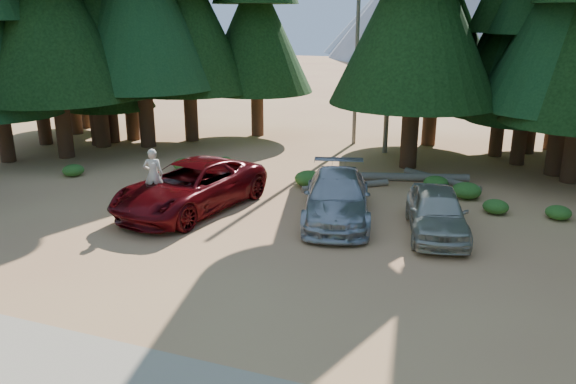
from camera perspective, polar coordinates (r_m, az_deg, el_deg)
name	(u,v)px	position (r m, az deg, el deg)	size (l,w,h in m)	color
ground	(259,263)	(16.07, -3.00, -7.21)	(160.00, 160.00, 0.00)	#BC764F
forest_belt_north	(371,149)	(29.75, 8.46, 4.32)	(36.00, 7.00, 22.00)	black
snag_front	(391,31)	(28.34, 10.44, 15.83)	(0.24, 0.24, 12.00)	#675F52
snag_back	(357,49)	(30.26, 7.01, 14.18)	(0.20, 0.20, 10.00)	#675F52
red_pickup	(190,187)	(20.31, -9.88, 0.54)	(2.89, 6.26, 1.74)	#52070B
silver_minivan_center	(337,197)	(19.23, 4.99, -0.50)	(2.20, 5.42, 1.57)	#AAADB2
silver_minivan_right	(437,212)	(18.48, 14.87, -1.94)	(1.76, 4.38, 1.49)	#B1AE9D
frisbee_player	(153,174)	(19.81, -13.53, 1.76)	(0.78, 0.66, 1.81)	beige
log_left	(346,186)	(22.75, 5.88, 0.63)	(0.26, 0.26, 3.67)	#675F52
log_mid	(441,180)	(24.24, 15.27, 1.20)	(0.30, 0.30, 3.68)	#675F52
log_right	(404,177)	(24.21, 11.71, 1.49)	(0.34, 0.34, 5.39)	#675F52
shrub_far_left	(184,164)	(25.76, -10.48, 2.79)	(1.02, 1.02, 0.56)	#2A5A1B
shrub_left	(225,161)	(26.51, -6.42, 3.17)	(0.66, 0.66, 0.36)	#2A5A1B
shrub_center_left	(309,179)	(22.98, 2.12, 1.37)	(1.16, 1.16, 0.64)	#2A5A1B
shrub_center_right	(436,183)	(23.30, 14.79, 0.90)	(1.00, 1.00, 0.55)	#2A5A1B
shrub_right	(496,207)	(21.17, 20.35, -1.40)	(0.89, 0.89, 0.49)	#2A5A1B
shrub_far_right	(466,191)	(22.51, 17.67, 0.14)	(1.11, 1.11, 0.61)	#2A5A1B
shrub_edge_west	(73,170)	(26.19, -20.98, 2.08)	(0.92, 0.92, 0.50)	#2A5A1B
shrub_edge_east	(558,213)	(21.42, 25.77, -1.89)	(0.85, 0.85, 0.47)	#2A5A1B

